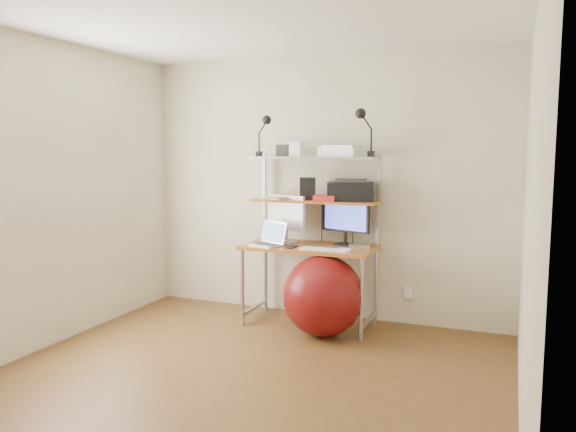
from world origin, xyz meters
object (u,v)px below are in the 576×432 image
object	(u,v)px
monitor_black	(345,218)
printer	(351,191)
laptop	(270,240)
monitor_silver	(286,215)
exercise_ball	(323,296)

from	to	relation	value
monitor_black	printer	world-z (taller)	printer
monitor_black	laptop	world-z (taller)	monitor_black
monitor_silver	exercise_ball	world-z (taller)	monitor_silver
laptop	printer	bearing A→B (deg)	46.03
laptop	printer	distance (m)	0.87
monitor_silver	laptop	world-z (taller)	monitor_silver
monitor_black	laptop	xyz separation A→B (m)	(-0.64, -0.25, -0.20)
monitor_black	exercise_ball	size ratio (longest dim) A/B	0.70
monitor_black	exercise_ball	xyz separation A→B (m)	(-0.08, -0.40, -0.64)
monitor_silver	laptop	xyz separation A→B (m)	(-0.08, -0.19, -0.21)
exercise_ball	monitor_black	bearing A→B (deg)	78.55
monitor_silver	exercise_ball	bearing A→B (deg)	-15.57
laptop	monitor_silver	bearing A→B (deg)	92.87
monitor_silver	laptop	bearing A→B (deg)	-92.51
printer	exercise_ball	xyz separation A→B (m)	(-0.12, -0.41, -0.89)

